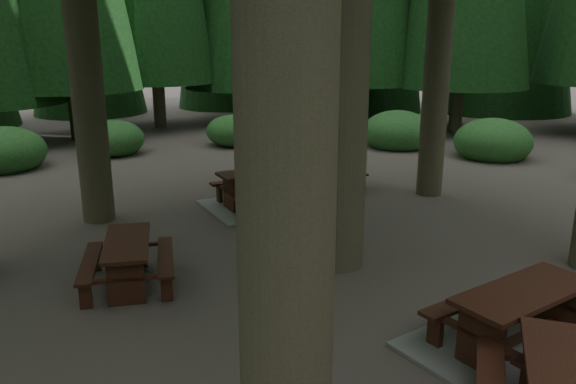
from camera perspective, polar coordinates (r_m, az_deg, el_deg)
ground at (r=8.95m, az=2.14°, el=-8.87°), size 80.00×80.00×0.00m
picnic_table_a at (r=7.48m, az=22.50°, el=-12.88°), size 2.57×2.18×0.83m
picnic_table_b at (r=8.91m, az=-15.97°, el=-6.24°), size 1.94×2.09×0.73m
picnic_table_c at (r=12.52m, az=-2.68°, el=-0.23°), size 2.76×2.42×0.83m
picnic_table_d at (r=14.17m, az=4.10°, el=2.43°), size 2.09×1.94×0.72m
shrub_ring at (r=9.75m, az=2.47°, el=-4.22°), size 23.86×24.64×1.49m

